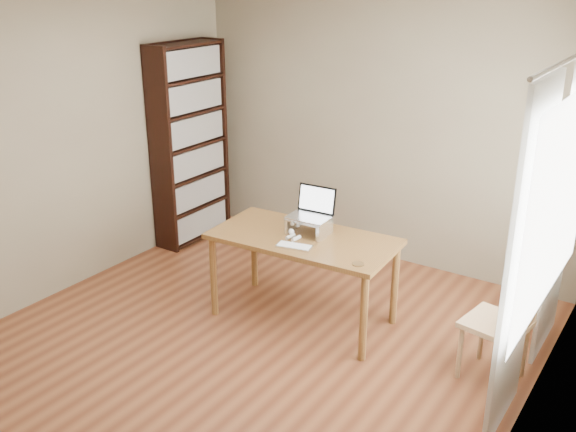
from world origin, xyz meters
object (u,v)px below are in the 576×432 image
Objects in this scene: bookshelf at (190,144)px; keyboard at (294,246)px; chair at (507,319)px; laptop at (313,209)px; cat at (308,224)px; desk at (303,247)px.

bookshelf is 7.07× the size of keyboard.
laptop is at bearing -174.03° from chair.
desk is at bearing -72.69° from cat.
bookshelf reaches higher than chair.
bookshelf reaches higher than keyboard.
bookshelf reaches higher than desk.
laptop is at bearing 87.06° from keyboard.
chair is at bearing -1.92° from desk.
bookshelf is at bearing 153.09° from desk.
bookshelf is at bearing 140.21° from keyboard.
desk is at bearing -93.53° from laptop.
bookshelf reaches higher than laptop.
cat is (-0.08, 0.33, 0.06)m from keyboard.
desk is at bearing -23.38° from bookshelf.
keyboard is 0.34m from cat.
bookshelf is 4.34× the size of cat.
chair is (1.59, 0.27, -0.26)m from keyboard.
chair is at bearing -12.49° from bookshelf.
keyboard is (2.01, -1.06, -0.29)m from bookshelf.
keyboard reaches higher than desk.
bookshelf is at bearing 165.21° from cat.
laptop reaches higher than cat.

